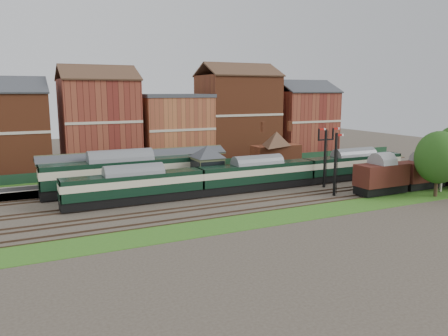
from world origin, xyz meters
name	(u,v)px	position (x,y,z in m)	size (l,w,h in m)	color
ground	(239,192)	(0.00, 0.00, 0.00)	(160.00, 160.00, 0.00)	#473D33
grass_back	(193,172)	(0.00, 16.00, 0.03)	(90.00, 4.50, 0.06)	#2D6619
grass_front	(291,215)	(0.00, -12.00, 0.03)	(90.00, 5.00, 0.06)	#2D6619
fence	(189,166)	(0.00, 18.00, 0.75)	(90.00, 0.12, 1.50)	#193823
platform	(177,179)	(-5.00, 9.75, 0.50)	(55.00, 3.40, 1.00)	#2D2D2D
signal_box	(208,166)	(-3.00, 3.25, 3.19)	(5.40, 5.40, 6.00)	#687855
brick_hut	(259,176)	(5.00, 3.25, 1.20)	(3.20, 2.64, 2.94)	maroon
station_building	(276,149)	(12.00, 9.75, 3.96)	(8.10, 8.10, 5.90)	brown
canopy	(136,153)	(-11.00, 9.75, 4.58)	(26.00, 3.89, 4.08)	#505636
semaphore_bracket	(325,154)	(12.04, -2.50, 4.63)	(3.60, 0.25, 8.18)	black
semaphore_siding	(335,163)	(10.02, -7.00, 4.16)	(1.23, 0.25, 8.00)	black
yard_lamp	(443,162)	(24.00, -11.50, 3.99)	(2.60, 0.22, 7.00)	beige
town_backdrop	(173,126)	(-0.18, 25.00, 7.00)	(69.00, 10.00, 16.00)	brown
dmu_train	(257,174)	(2.79, 0.00, 2.26)	(49.93, 2.63, 3.84)	black
platform_railcar	(121,173)	(-13.88, 6.50, 2.67)	(19.96, 3.14, 4.60)	black
goods_van_a	(381,176)	(15.89, -9.00, 2.36)	(6.90, 2.99, 4.18)	black
goods_van_b	(422,172)	(23.31, -9.00, 2.26)	(6.60, 2.86, 4.01)	black
tree_far	(439,157)	(21.05, -13.06, 5.01)	(5.68, 5.68, 8.28)	#382619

